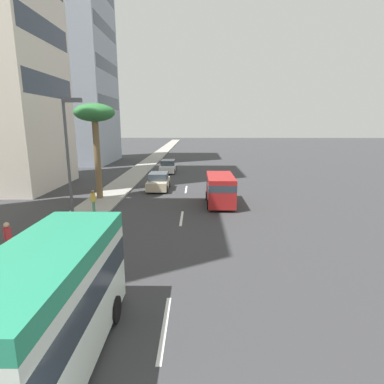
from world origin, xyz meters
TOP-DOWN VIEW (x-y plane):
  - ground_plane at (31.50, 0.00)m, footprint 198.00×198.00m
  - sidewalk_right at (31.50, 6.47)m, footprint 162.00×2.79m
  - lane_stripe_near at (5.64, 0.00)m, footprint 3.20×0.16m
  - lane_stripe_mid at (16.78, 0.00)m, footprint 3.20×0.16m
  - lane_stripe_far at (25.85, 0.00)m, footprint 3.20×0.16m
  - car_lead at (36.27, 2.63)m, footprint 4.34×1.91m
  - car_second at (25.78, 2.58)m, footprint 4.05×1.92m
  - minibus_third at (4.07, 2.67)m, footprint 6.27×2.41m
  - van_fourth at (20.34, -2.78)m, footprint 4.68×2.10m
  - pedestrian_near_lamp at (9.87, 7.23)m, footprint 0.37×0.39m
  - pedestrian_mid_block at (17.62, 6.05)m, footprint 0.32×0.38m
  - palm_tree at (21.79, 6.92)m, footprint 3.09×3.09m
  - street_lamp at (12.67, 5.36)m, footprint 0.24×0.97m
  - office_tower_far at (46.58, 17.73)m, footprint 12.35×10.68m

SIDE VIEW (x-z plane):
  - ground_plane at x=31.50m, z-range 0.00..0.00m
  - lane_stripe_near at x=5.64m, z-range 0.00..0.01m
  - lane_stripe_mid at x=16.78m, z-range 0.00..0.01m
  - lane_stripe_far at x=25.85m, z-range 0.00..0.01m
  - sidewalk_right at x=31.50m, z-range 0.00..0.15m
  - car_lead at x=36.27m, z-range -0.04..1.52m
  - car_second at x=25.78m, z-range -0.04..1.53m
  - pedestrian_mid_block at x=17.62m, z-range 0.22..1.77m
  - pedestrian_near_lamp at x=9.87m, z-range 0.25..2.06m
  - van_fourth at x=20.34m, z-range 0.17..2.43m
  - minibus_third at x=4.07m, z-range 0.15..3.37m
  - street_lamp at x=12.67m, z-range 0.96..8.16m
  - palm_tree at x=21.79m, z-range 2.80..10.26m
  - office_tower_far at x=46.58m, z-range 0.00..36.39m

